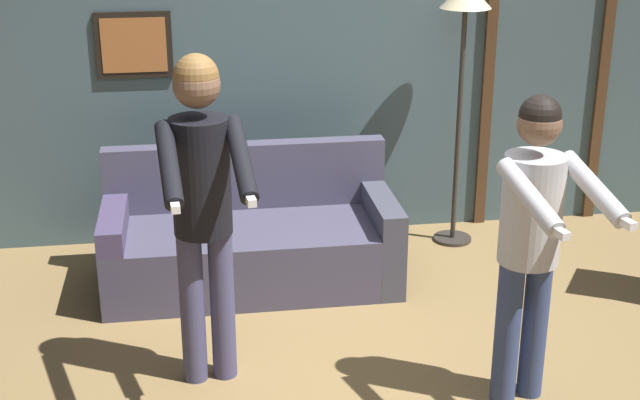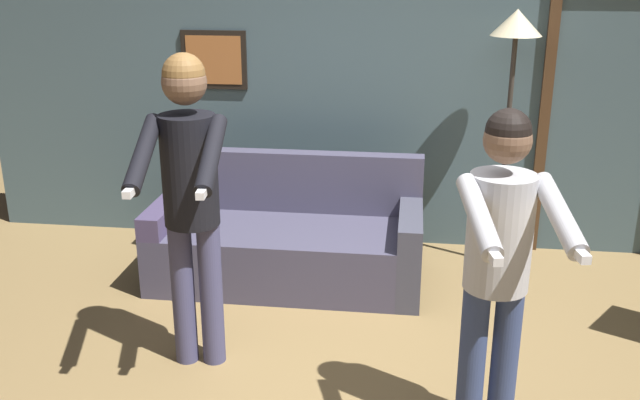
{
  "view_description": "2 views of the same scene",
  "coord_description": "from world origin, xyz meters",
  "px_view_note": "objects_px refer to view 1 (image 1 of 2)",
  "views": [
    {
      "loc": [
        -0.91,
        -4.0,
        2.61
      ],
      "look_at": [
        -0.3,
        0.03,
        1.08
      ],
      "focal_mm": 50.0,
      "sensor_mm": 36.0,
      "label": 1
    },
    {
      "loc": [
        0.3,
        -3.26,
        2.24
      ],
      "look_at": [
        -0.14,
        0.03,
        1.1
      ],
      "focal_mm": 40.0,
      "sensor_mm": 36.0,
      "label": 2
    }
  ],
  "objects_px": {
    "torchiere_lamp": "(464,25)",
    "person_standing_left": "(202,191)",
    "person_standing_right": "(533,226)",
    "couch": "(251,242)"
  },
  "relations": [
    {
      "from": "torchiere_lamp",
      "to": "person_standing_left",
      "type": "relative_size",
      "value": 1.07
    },
    {
      "from": "person_standing_left",
      "to": "person_standing_right",
      "type": "xyz_separation_m",
      "value": [
        1.58,
        -0.43,
        -0.11
      ]
    },
    {
      "from": "couch",
      "to": "person_standing_right",
      "type": "xyz_separation_m",
      "value": [
        1.27,
        -1.62,
        0.69
      ]
    },
    {
      "from": "couch",
      "to": "person_standing_left",
      "type": "bearing_deg",
      "value": -104.8
    },
    {
      "from": "torchiere_lamp",
      "to": "couch",
      "type": "bearing_deg",
      "value": -162.96
    },
    {
      "from": "couch",
      "to": "person_standing_right",
      "type": "height_order",
      "value": "person_standing_right"
    },
    {
      "from": "couch",
      "to": "person_standing_right",
      "type": "bearing_deg",
      "value": -51.94
    },
    {
      "from": "couch",
      "to": "torchiere_lamp",
      "type": "height_order",
      "value": "torchiere_lamp"
    },
    {
      "from": "person_standing_left",
      "to": "person_standing_right",
      "type": "relative_size",
      "value": 1.1
    },
    {
      "from": "person_standing_right",
      "to": "person_standing_left",
      "type": "bearing_deg",
      "value": 164.79
    }
  ]
}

